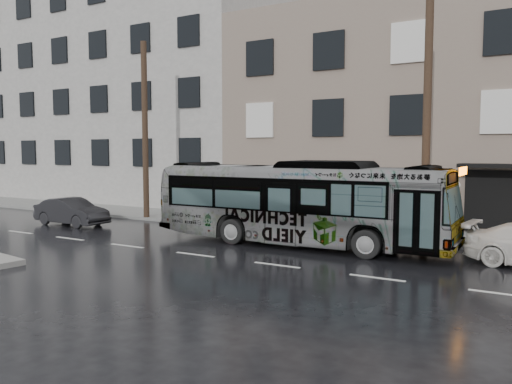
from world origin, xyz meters
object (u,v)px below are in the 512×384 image
Objects in this scene: sign_post at (455,212)px; bus at (299,203)px; utility_pole_rear at (145,130)px; utility_pole_front at (427,123)px; dark_sedan at (71,212)px.

bus is at bearing -156.44° from sign_post.
utility_pole_rear is 15.46m from sign_post.
sign_post is at bearing 0.00° from utility_pole_front.
utility_pole_rear is (-14.00, 0.00, 0.00)m from utility_pole_front.
utility_pole_front is 0.78× the size of bus.
bus is (-4.19, -2.31, -3.04)m from utility_pole_front.
sign_post is at bearing -66.28° from bus.
sign_post is 5.78m from bus.
utility_pole_front reaches higher than bus.
sign_post is 0.60× the size of dark_sedan.
utility_pole_rear reaches higher than bus.
bus reaches higher than sign_post.
utility_pole_rear is 10.52m from bus.
dark_sedan is at bearing 94.38° from bus.
bus is (-5.29, -2.31, 0.26)m from sign_post.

